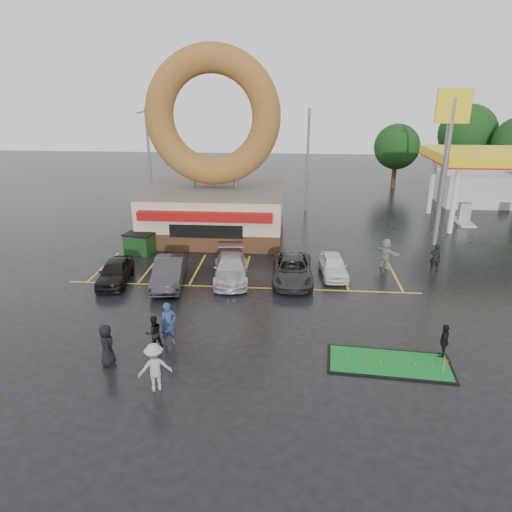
# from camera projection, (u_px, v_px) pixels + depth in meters

# --- Properties ---
(ground) EXTENTS (120.00, 120.00, 0.00)m
(ground) POSITION_uv_depth(u_px,v_px,m) (233.00, 315.00, 22.55)
(ground) COLOR black
(ground) RESTS_ON ground
(donut_shop) EXTENTS (10.20, 8.70, 13.50)m
(donut_shop) POSITION_uv_depth(u_px,v_px,m) (214.00, 177.00, 33.36)
(donut_shop) COLOR #472B19
(donut_shop) RESTS_ON ground
(gas_station) EXTENTS (12.30, 13.65, 5.90)m
(gas_station) POSITION_uv_depth(u_px,v_px,m) (493.00, 173.00, 39.34)
(gas_station) COLOR silver
(gas_station) RESTS_ON ground
(shell_sign) EXTENTS (2.20, 0.36, 10.60)m
(shell_sign) POSITION_uv_depth(u_px,v_px,m) (449.00, 139.00, 30.23)
(shell_sign) COLOR slate
(shell_sign) RESTS_ON ground
(streetlight_left) EXTENTS (0.40, 2.21, 9.00)m
(streetlight_left) POSITION_uv_depth(u_px,v_px,m) (149.00, 158.00, 40.28)
(streetlight_left) COLOR slate
(streetlight_left) RESTS_ON ground
(streetlight_mid) EXTENTS (0.40, 2.21, 9.00)m
(streetlight_mid) POSITION_uv_depth(u_px,v_px,m) (308.00, 158.00, 40.15)
(streetlight_mid) COLOR slate
(streetlight_mid) RESTS_ON ground
(streetlight_right) EXTENTS (0.40, 2.21, 9.00)m
(streetlight_right) POSITION_uv_depth(u_px,v_px,m) (444.00, 158.00, 40.18)
(streetlight_right) COLOR slate
(streetlight_right) RESTS_ON ground
(tree_far_c) EXTENTS (6.30, 6.30, 9.00)m
(tree_far_c) POSITION_uv_depth(u_px,v_px,m) (468.00, 133.00, 50.66)
(tree_far_c) COLOR #332114
(tree_far_c) RESTS_ON ground
(tree_far_d) EXTENTS (4.90, 4.90, 7.00)m
(tree_far_d) POSITION_uv_depth(u_px,v_px,m) (397.00, 147.00, 49.85)
(tree_far_d) COLOR #332114
(tree_far_d) RESTS_ON ground
(car_black) EXTENTS (2.06, 4.13, 1.35)m
(car_black) POSITION_uv_depth(u_px,v_px,m) (115.00, 272.00, 26.14)
(car_black) COLOR black
(car_black) RESTS_ON ground
(car_dgrey) EXTENTS (2.18, 4.75, 1.51)m
(car_dgrey) POSITION_uv_depth(u_px,v_px,m) (169.00, 272.00, 25.87)
(car_dgrey) COLOR #2B2B2E
(car_dgrey) RESTS_ON ground
(car_silver) EXTENTS (2.47, 4.96, 1.38)m
(car_silver) POSITION_uv_depth(u_px,v_px,m) (231.00, 268.00, 26.57)
(car_silver) COLOR #B3B3B9
(car_silver) RESTS_ON ground
(car_grey) EXTENTS (2.37, 4.95, 1.36)m
(car_grey) POSITION_uv_depth(u_px,v_px,m) (292.00, 270.00, 26.42)
(car_grey) COLOR #2A2A2C
(car_grey) RESTS_ON ground
(car_white) EXTENTS (1.74, 3.82, 1.27)m
(car_white) POSITION_uv_depth(u_px,v_px,m) (333.00, 266.00, 27.15)
(car_white) COLOR white
(car_white) RESTS_ON ground
(person_blue) EXTENTS (0.86, 0.79, 1.96)m
(person_blue) POSITION_uv_depth(u_px,v_px,m) (169.00, 324.00, 19.71)
(person_blue) COLOR navy
(person_blue) RESTS_ON ground
(person_blackjkt) EXTENTS (0.94, 0.90, 1.53)m
(person_blackjkt) POSITION_uv_depth(u_px,v_px,m) (154.00, 332.00, 19.46)
(person_blackjkt) COLOR black
(person_blackjkt) RESTS_ON ground
(person_hoodie) EXTENTS (1.41, 1.13, 1.91)m
(person_hoodie) POSITION_uv_depth(u_px,v_px,m) (155.00, 367.00, 16.71)
(person_hoodie) COLOR #999A9C
(person_hoodie) RESTS_ON ground
(person_bystander) EXTENTS (0.87, 1.02, 1.77)m
(person_bystander) POSITION_uv_depth(u_px,v_px,m) (107.00, 345.00, 18.29)
(person_bystander) COLOR black
(person_bystander) RESTS_ON ground
(person_cameraman) EXTENTS (0.66, 0.97, 1.53)m
(person_cameraman) POSITION_uv_depth(u_px,v_px,m) (444.00, 341.00, 18.80)
(person_cameraman) COLOR black
(person_cameraman) RESTS_ON ground
(person_walker_near) EXTENTS (1.58, 1.67, 1.88)m
(person_walker_near) POSITION_uv_depth(u_px,v_px,m) (386.00, 253.00, 28.23)
(person_walker_near) COLOR #9B9B9E
(person_walker_near) RESTS_ON ground
(person_walker_far) EXTENTS (0.68, 0.50, 1.73)m
(person_walker_far) POSITION_uv_depth(u_px,v_px,m) (435.00, 257.00, 27.83)
(person_walker_far) COLOR black
(person_walker_far) RESTS_ON ground
(dumpster) EXTENTS (2.03, 1.58, 1.30)m
(dumpster) POSITION_uv_depth(u_px,v_px,m) (139.00, 244.00, 30.87)
(dumpster) COLOR #194018
(dumpster) RESTS_ON ground
(putting_green) EXTENTS (5.11, 2.52, 0.62)m
(putting_green) POSITION_uv_depth(u_px,v_px,m) (389.00, 363.00, 18.57)
(putting_green) COLOR black
(putting_green) RESTS_ON ground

